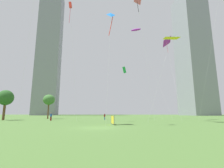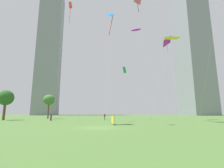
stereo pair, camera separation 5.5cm
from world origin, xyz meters
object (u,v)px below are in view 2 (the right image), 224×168
at_px(person_standing_0, 51,116).
at_px(kite_flying_0, 138,1).
at_px(person_standing_1, 105,116).
at_px(park_tree_1, 49,100).
at_px(kite_flying_2, 70,6).
at_px(park_tree_0, 6,98).
at_px(distant_highrise_1, 193,54).
at_px(kite_flying_3, 136,30).
at_px(kite_flying_7, 111,17).
at_px(kite_flying_8, 171,38).
at_px(distant_highrise_0, 50,50).
at_px(event_banner, 113,120).
at_px(kite_flying_1, 167,42).
at_px(kite_flying_4, 124,70).

distance_m(person_standing_0, kite_flying_0, 34.57).
bearing_deg(person_standing_1, park_tree_1, -138.22).
bearing_deg(kite_flying_0, person_standing_0, 177.58).
distance_m(kite_flying_2, park_tree_0, 27.21).
bearing_deg(person_standing_1, distant_highrise_1, 112.66).
relative_size(kite_flying_3, kite_flying_7, 1.58).
relative_size(kite_flying_8, park_tree_0, 2.38).
bearing_deg(kite_flying_7, kite_flying_0, 62.54).
relative_size(person_standing_1, distant_highrise_1, 0.02).
height_order(person_standing_0, kite_flying_3, kite_flying_3).
height_order(kite_flying_0, kite_flying_3, kite_flying_0).
bearing_deg(kite_flying_8, distant_highrise_0, 126.06).
distance_m(kite_flying_0, kite_flying_3, 13.21).
relative_size(kite_flying_3, park_tree_0, 3.95).
bearing_deg(kite_flying_2, park_tree_0, 159.13).
xyz_separation_m(kite_flying_2, park_tree_1, (-10.11, 15.36, -19.83)).
bearing_deg(kite_flying_0, kite_flying_2, -166.90).
relative_size(park_tree_1, event_banner, 3.07).
distance_m(person_standing_0, kite_flying_1, 36.19).
bearing_deg(kite_flying_4, distant_highrise_0, 128.29).
height_order(kite_flying_8, park_tree_1, kite_flying_8).
xyz_separation_m(kite_flying_8, distant_highrise_1, (43.89, 82.14, 27.22)).
bearing_deg(distant_highrise_1, park_tree_0, -151.98).
bearing_deg(park_tree_0, event_banner, -27.16).
bearing_deg(event_banner, kite_flying_3, 74.07).
height_order(park_tree_0, distant_highrise_0, distant_highrise_0).
xyz_separation_m(kite_flying_2, kite_flying_4, (12.69, 17.37, -10.23)).
bearing_deg(kite_flying_7, kite_flying_8, 30.82).
relative_size(distant_highrise_0, distant_highrise_1, 1.20).
bearing_deg(park_tree_0, kite_flying_0, -5.06).
relative_size(kite_flying_2, kite_flying_7, 1.44).
xyz_separation_m(kite_flying_0, kite_flying_8, (5.92, -4.64, -12.15)).
relative_size(kite_flying_1, park_tree_1, 3.14).
bearing_deg(kite_flying_7, kite_flying_1, 52.00).
bearing_deg(event_banner, park_tree_1, 131.28).
xyz_separation_m(person_standing_1, kite_flying_0, (8.47, -5.46, 28.10)).
bearing_deg(kite_flying_7, distant_highrise_0, 118.91).
relative_size(person_standing_1, event_banner, 0.67).
relative_size(person_standing_1, kite_flying_0, 0.05).
height_order(kite_flying_0, kite_flying_2, kite_flying_0).
xyz_separation_m(person_standing_0, park_tree_0, (-12.58, 2.05, 4.33)).
height_order(kite_flying_0, kite_flying_8, kite_flying_0).
distance_m(kite_flying_0, distant_highrise_0, 108.25).
bearing_deg(kite_flying_2, kite_flying_1, 24.19).
relative_size(kite_flying_4, kite_flying_7, 0.89).
bearing_deg(person_standing_0, park_tree_0, -3.32).
xyz_separation_m(kite_flying_8, park_tree_0, (-38.82, 7.56, -11.47)).
bearing_deg(kite_flying_7, park_tree_0, 151.11).
bearing_deg(kite_flying_2, distant_highrise_0, 116.42).
height_order(kite_flying_0, distant_highrise_0, distant_highrise_0).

